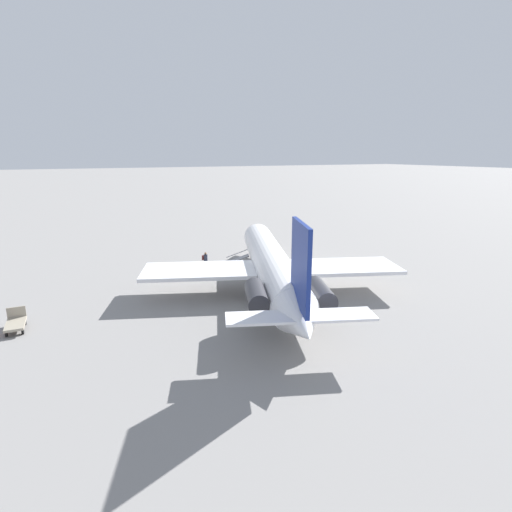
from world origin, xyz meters
name	(u,v)px	position (x,y,z in m)	size (l,w,h in m)	color
ground_plane	(270,288)	(0.00, 0.00, 0.00)	(600.00, 600.00, 0.00)	gray
airplane_main	(272,265)	(-0.90, 0.33, 2.26)	(27.01, 20.73, 7.54)	white
boarding_stairs	(222,265)	(7.26, 1.54, 0.39)	(2.34, 4.12, 1.82)	#99999E
passenger	(205,260)	(7.63, 3.06, 1.00)	(0.44, 0.57, 1.74)	#23232D
luggage_cart	(16,323)	(-0.03, 18.47, 0.46)	(2.23, 1.16, 1.22)	#9E937F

